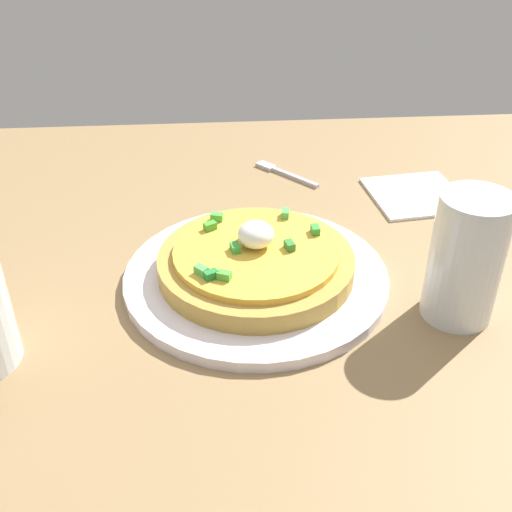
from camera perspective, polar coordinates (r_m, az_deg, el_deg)
dining_table at (r=71.65cm, az=3.72°, el=0.40°), size 90.90×74.95×2.08cm
plate at (r=64.56cm, az=0.00°, el=-1.91°), size 26.93×26.93×1.16cm
pizza at (r=63.45cm, az=-0.01°, el=-0.43°), size 19.85×19.85×5.43cm
cup_near at (r=60.46cm, az=18.44°, el=-0.49°), size 6.70×6.70×12.52cm
fork at (r=86.56cm, az=2.34°, el=7.59°), size 7.88×8.43×0.50cm
napkin at (r=83.22cm, az=14.25°, el=5.37°), size 12.46×12.46×0.40cm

